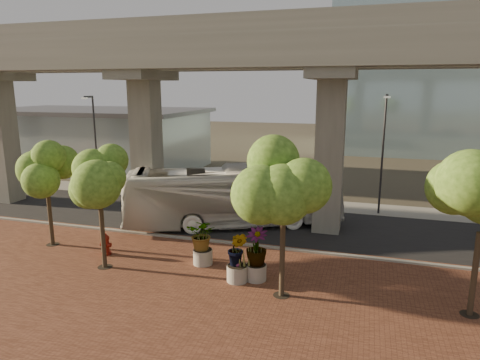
% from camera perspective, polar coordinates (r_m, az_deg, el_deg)
% --- Properties ---
extents(ground, '(160.00, 160.00, 0.00)m').
position_cam_1_polar(ground, '(26.12, -2.34, -6.86)').
color(ground, '#373328').
rests_on(ground, ground).
extents(brick_plaza, '(70.00, 13.00, 0.06)m').
position_cam_1_polar(brick_plaza, '(19.31, -10.35, -14.15)').
color(brick_plaza, brown).
rests_on(brick_plaza, ground).
extents(asphalt_road, '(90.00, 8.00, 0.04)m').
position_cam_1_polar(asphalt_road, '(27.91, -0.99, -5.54)').
color(asphalt_road, black).
rests_on(asphalt_road, ground).
extents(curb_strip, '(70.00, 0.25, 0.16)m').
position_cam_1_polar(curb_strip, '(24.32, -3.89, -8.15)').
color(curb_strip, gray).
rests_on(curb_strip, ground).
extents(far_sidewalk, '(90.00, 3.00, 0.06)m').
position_cam_1_polar(far_sidewalk, '(32.97, 1.92, -2.71)').
color(far_sidewalk, gray).
rests_on(far_sidewalk, ground).
extents(transit_viaduct, '(72.00, 5.60, 12.40)m').
position_cam_1_polar(transit_viaduct, '(26.60, -1.05, 9.54)').
color(transit_viaduct, gray).
rests_on(transit_viaduct, ground).
extents(station_pavilion, '(23.00, 13.00, 6.30)m').
position_cam_1_polar(station_pavilion, '(48.62, -18.80, 5.32)').
color(station_pavilion, '#A3B4BB').
rests_on(station_pavilion, ground).
extents(transit_bus, '(13.52, 8.40, 3.74)m').
position_cam_1_polar(transit_bus, '(26.70, -0.93, -2.23)').
color(transit_bus, silver).
rests_on(transit_bus, ground).
extents(fire_hydrant, '(0.57, 0.51, 1.14)m').
position_cam_1_polar(fire_hydrant, '(23.39, -17.46, -8.19)').
color(fire_hydrant, maroon).
rests_on(fire_hydrant, ground).
extents(planter_front, '(2.11, 2.11, 2.32)m').
position_cam_1_polar(planter_front, '(20.97, -5.02, -7.54)').
color(planter_front, '#A8A098').
rests_on(planter_front, ground).
extents(planter_right, '(2.27, 2.27, 2.43)m').
position_cam_1_polar(planter_right, '(19.23, 2.18, -9.16)').
color(planter_right, '#9F9890').
rests_on(planter_right, ground).
extents(planter_left, '(2.10, 2.10, 2.31)m').
position_cam_1_polar(planter_left, '(19.12, -0.37, -9.51)').
color(planter_left, '#9D978E').
rests_on(planter_left, ground).
extents(street_tree_far_west, '(3.42, 3.42, 5.87)m').
position_cam_1_polar(street_tree_far_west, '(24.94, -24.52, 1.45)').
color(street_tree_far_west, '#423426').
rests_on(street_tree_far_west, ground).
extents(street_tree_near_west, '(3.58, 3.58, 5.97)m').
position_cam_1_polar(street_tree_near_west, '(20.78, -18.32, 0.03)').
color(street_tree_near_west, '#423426').
rests_on(street_tree_near_west, ground).
extents(street_tree_near_east, '(3.66, 3.66, 6.36)m').
position_cam_1_polar(street_tree_near_east, '(16.93, 5.86, -0.87)').
color(street_tree_near_east, '#423426').
rests_on(street_tree_near_east, ground).
extents(streetlamp_west, '(0.39, 1.14, 7.87)m').
position_cam_1_polar(streetlamp_west, '(35.51, -18.82, 5.23)').
color(streetlamp_west, '#333338').
rests_on(streetlamp_west, ground).
extents(streetlamp_east, '(0.40, 1.17, 8.08)m').
position_cam_1_polar(streetlamp_east, '(29.99, 18.55, 4.29)').
color(streetlamp_east, '#2C2C31').
rests_on(streetlamp_east, ground).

